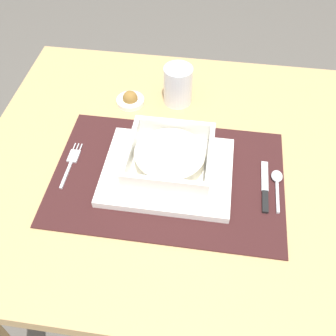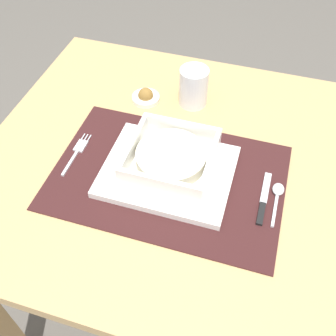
# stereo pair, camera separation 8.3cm
# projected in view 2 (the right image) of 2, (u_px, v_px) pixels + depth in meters

# --- Properties ---
(ground_plane) EXTENTS (6.00, 6.00, 0.00)m
(ground_plane) POSITION_uv_depth(u_px,v_px,m) (177.00, 296.00, 1.42)
(ground_plane) COLOR #59544C
(dining_table) EXTENTS (0.89, 0.78, 0.72)m
(dining_table) POSITION_uv_depth(u_px,v_px,m) (181.00, 190.00, 0.96)
(dining_table) COLOR tan
(dining_table) RESTS_ON ground
(placemat) EXTENTS (0.48, 0.33, 0.00)m
(placemat) POSITION_uv_depth(u_px,v_px,m) (168.00, 177.00, 0.85)
(placemat) COLOR #381919
(placemat) RESTS_ON dining_table
(serving_plate) EXTENTS (0.27, 0.21, 0.02)m
(serving_plate) POSITION_uv_depth(u_px,v_px,m) (168.00, 171.00, 0.85)
(serving_plate) COLOR white
(serving_plate) RESTS_ON placemat
(porridge_bowl) EXTENTS (0.17, 0.17, 0.05)m
(porridge_bowl) POSITION_uv_depth(u_px,v_px,m) (171.00, 159.00, 0.83)
(porridge_bowl) COLOR white
(porridge_bowl) RESTS_ON serving_plate
(fork) EXTENTS (0.02, 0.13, 0.00)m
(fork) POSITION_uv_depth(u_px,v_px,m) (78.00, 151.00, 0.89)
(fork) COLOR silver
(fork) RESTS_ON placemat
(spoon) EXTENTS (0.02, 0.11, 0.01)m
(spoon) POSITION_uv_depth(u_px,v_px,m) (278.00, 193.00, 0.81)
(spoon) COLOR silver
(spoon) RESTS_ON placemat
(butter_knife) EXTENTS (0.01, 0.13, 0.01)m
(butter_knife) POSITION_uv_depth(u_px,v_px,m) (263.00, 201.00, 0.80)
(butter_knife) COLOR black
(butter_knife) RESTS_ON placemat
(drinking_glass) EXTENTS (0.07, 0.07, 0.10)m
(drinking_glass) POSITION_uv_depth(u_px,v_px,m) (193.00, 89.00, 0.98)
(drinking_glass) COLOR white
(drinking_glass) RESTS_ON dining_table
(condiment_saucer) EXTENTS (0.07, 0.07, 0.04)m
(condiment_saucer) POSITION_uv_depth(u_px,v_px,m) (146.00, 97.00, 1.01)
(condiment_saucer) COLOR white
(condiment_saucer) RESTS_ON dining_table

